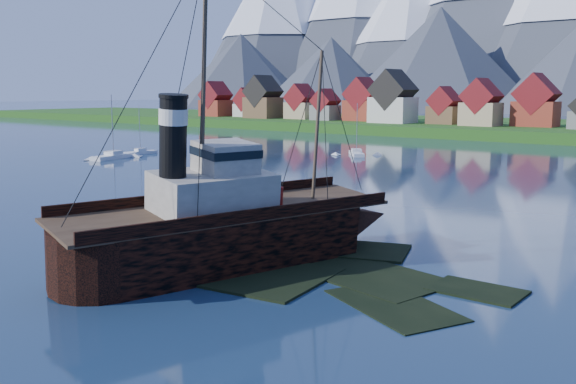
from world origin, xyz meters
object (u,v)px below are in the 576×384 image
Objects in this scene: sailboat_a at (114,157)px; sailboat_c at (356,154)px; tugboat_wreck at (241,225)px; sailboat_b at (141,153)px.

sailboat_c is at bearing 33.59° from sailboat_a.
tugboat_wreck is 2.69× the size of sailboat_c.
sailboat_c is at bearing 131.59° from tugboat_wreck.
tugboat_wreck reaches higher than sailboat_b.
sailboat_b is at bearing 161.41° from tugboat_wreck.
sailboat_b is at bearing 96.06° from sailboat_a.
sailboat_b is 45.72m from sailboat_c.
sailboat_b is at bearing 175.26° from sailboat_c.
sailboat_a is 1.24× the size of sailboat_b.
sailboat_a is (-72.25, 41.53, -2.72)m from tugboat_wreck.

